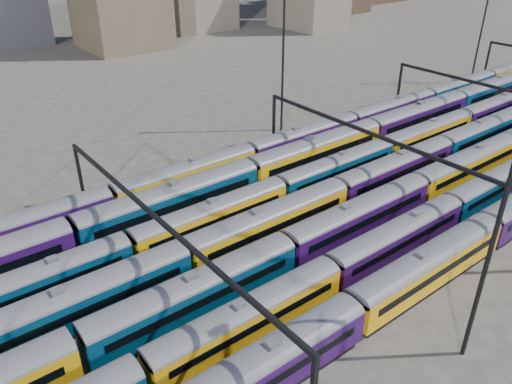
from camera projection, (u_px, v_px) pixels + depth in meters
ground at (317, 219)px, 58.15m from camera, size 500.00×500.00×0.00m
rake_0 at (428, 264)px, 46.34m from camera, size 101.89×2.99×5.02m
rake_1 at (397, 235)px, 50.89m from camera, size 132.73×2.77×4.66m
rake_2 at (418, 186)px, 59.76m from camera, size 124.37×3.03×5.11m
rake_3 at (396, 167)px, 64.33m from camera, size 145.62×3.04×5.12m
rake_4 at (280, 188)px, 59.65m from camera, size 116.51×2.84×4.78m
rake_5 at (317, 149)px, 68.72m from camera, size 158.83×3.32×5.60m
rake_6 at (305, 136)px, 73.65m from camera, size 140.57×2.94×4.94m
gantry_1 at (158, 228)px, 44.12m from camera, size 0.35×40.35×8.03m
gantry_2 at (380, 145)px, 60.27m from camera, size 0.35×40.35×8.03m
gantry_3 at (508, 97)px, 76.43m from camera, size 0.35×40.35×8.03m
mast_2 at (503, 204)px, 33.52m from camera, size 1.40×0.50×25.60m
mast_3 at (283, 44)px, 76.12m from camera, size 1.40×0.50×25.60m
mast_5 at (485, 14)px, 100.27m from camera, size 1.40×0.50×25.60m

